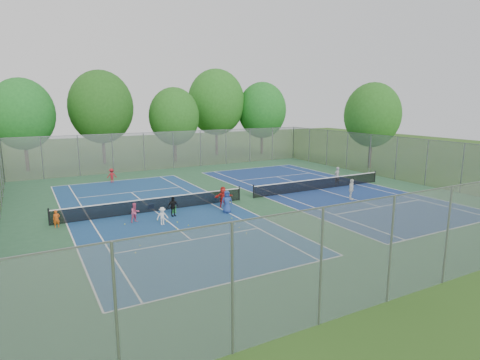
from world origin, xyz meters
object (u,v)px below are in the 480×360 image
ball_hopper (174,210)px  instructor (337,176)px  net_left (155,205)px  net_right (320,184)px  ball_crate (151,206)px

ball_hopper → instructor: size_ratio=0.31×
net_left → net_right: 14.00m
net_left → instructor: (16.61, 0.82, 0.33)m
ball_hopper → instructor: bearing=6.6°
ball_hopper → ball_crate: bearing=116.8°
net_left → ball_crate: 0.97m
net_left → net_right: same height
net_left → ball_crate: bearing=91.5°
net_left → net_right: (14.00, 0.00, 0.00)m
net_left → ball_crate: net_left is taller
ball_crate → instructor: bearing=-0.3°
net_right → ball_hopper: size_ratio=26.31×
net_right → instructor: size_ratio=8.16×
net_left → instructor: instructor is taller
net_left → ball_hopper: bearing=-46.5°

